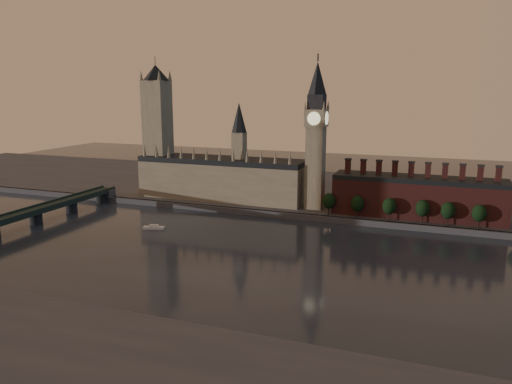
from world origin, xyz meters
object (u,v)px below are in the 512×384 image
at_px(river_boat, 154,227).
at_px(big_ben, 316,134).
at_px(victoria_tower, 158,126).
at_px(westminster_bridge, 12,221).

bearing_deg(river_boat, big_ben, 24.67).
bearing_deg(victoria_tower, river_boat, -61.38).
xyz_separation_m(big_ben, river_boat, (-86.09, -75.45, -55.79)).
relative_size(victoria_tower, big_ben, 1.01).
xyz_separation_m(victoria_tower, big_ben, (130.00, -5.00, -2.26)).
height_order(westminster_bridge, river_boat, westminster_bridge).
bearing_deg(victoria_tower, westminster_bridge, -106.56).
distance_m(big_ben, river_boat, 127.35).
distance_m(victoria_tower, westminster_bridge, 133.21).
distance_m(big_ben, westminster_bridge, 205.83).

